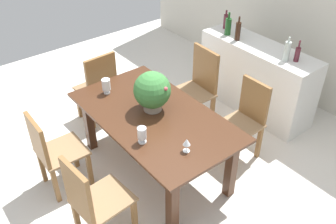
# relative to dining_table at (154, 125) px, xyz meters

# --- Properties ---
(ground_plane) EXTENTS (7.04, 7.04, 0.00)m
(ground_plane) POSITION_rel_dining_table_xyz_m (0.00, -0.03, -0.63)
(ground_plane) COLOR silver
(back_wall) EXTENTS (6.40, 0.10, 2.60)m
(back_wall) POSITION_rel_dining_table_xyz_m (0.00, 2.57, 0.67)
(back_wall) COLOR beige
(back_wall) RESTS_ON ground
(dining_table) EXTENTS (1.83, 1.04, 0.75)m
(dining_table) POSITION_rel_dining_table_xyz_m (0.00, 0.00, 0.00)
(dining_table) COLOR #422616
(dining_table) RESTS_ON ground
(chair_far_left) EXTENTS (0.50, 0.50, 1.01)m
(chair_far_left) POSITION_rel_dining_table_xyz_m (-0.41, 0.98, -0.07)
(chair_far_left) COLOR brown
(chair_far_left) RESTS_ON ground
(chair_near_left) EXTENTS (0.44, 0.46, 0.93)m
(chair_near_left) POSITION_rel_dining_table_xyz_m (-0.41, -0.97, -0.11)
(chair_near_left) COLOR brown
(chair_near_left) RESTS_ON ground
(chair_head_end) EXTENTS (0.43, 0.47, 0.97)m
(chair_head_end) POSITION_rel_dining_table_xyz_m (-1.17, 0.00, -0.08)
(chair_head_end) COLOR brown
(chair_head_end) RESTS_ON ground
(chair_far_right) EXTENTS (0.41, 0.45, 0.94)m
(chair_far_right) POSITION_rel_dining_table_xyz_m (0.41, 0.97, -0.11)
(chair_far_right) COLOR brown
(chair_far_right) RESTS_ON ground
(chair_near_right) EXTENTS (0.46, 0.51, 0.98)m
(chair_near_right) POSITION_rel_dining_table_xyz_m (0.42, -0.98, -0.09)
(chair_near_right) COLOR brown
(chair_near_right) RESTS_ON ground
(flower_centerpiece) EXTENTS (0.38, 0.38, 0.43)m
(flower_centerpiece) POSITION_rel_dining_table_xyz_m (-0.08, 0.05, 0.36)
(flower_centerpiece) COLOR gray
(flower_centerpiece) RESTS_ON dining_table
(crystal_vase_left) EXTENTS (0.09, 0.09, 0.17)m
(crystal_vase_left) POSITION_rel_dining_table_xyz_m (-0.65, -0.17, 0.23)
(crystal_vase_left) COLOR silver
(crystal_vase_left) RESTS_ON dining_table
(crystal_vase_center_near) EXTENTS (0.09, 0.09, 0.16)m
(crystal_vase_center_near) POSITION_rel_dining_table_xyz_m (0.28, -0.34, 0.23)
(crystal_vase_center_near) COLOR silver
(crystal_vase_center_near) RESTS_ON dining_table
(wine_glass) EXTENTS (0.07, 0.07, 0.14)m
(wine_glass) POSITION_rel_dining_table_xyz_m (0.63, -0.10, 0.23)
(wine_glass) COLOR silver
(wine_glass) RESTS_ON dining_table
(kitchen_counter) EXTENTS (1.62, 0.51, 0.93)m
(kitchen_counter) POSITION_rel_dining_table_xyz_m (-0.16, 1.79, -0.16)
(kitchen_counter) COLOR silver
(kitchen_counter) RESTS_ON ground
(wine_bottle_amber) EXTENTS (0.07, 0.07, 0.31)m
(wine_bottle_amber) POSITION_rel_dining_table_xyz_m (-0.46, 1.68, 0.43)
(wine_bottle_amber) COLOR black
(wine_bottle_amber) RESTS_ON kitchen_counter
(wine_bottle_tall) EXTENTS (0.06, 0.06, 0.25)m
(wine_bottle_tall) POSITION_rel_dining_table_xyz_m (-0.82, 1.83, 0.41)
(wine_bottle_tall) COLOR #511E28
(wine_bottle_tall) RESTS_ON kitchen_counter
(wine_bottle_dark) EXTENTS (0.06, 0.06, 0.26)m
(wine_bottle_dark) POSITION_rel_dining_table_xyz_m (0.37, 1.79, 0.40)
(wine_bottle_dark) COLOR #511E28
(wine_bottle_dark) RESTS_ON kitchen_counter
(wine_bottle_clear) EXTENTS (0.08, 0.08, 0.30)m
(wine_bottle_clear) POSITION_rel_dining_table_xyz_m (-0.65, 1.71, 0.42)
(wine_bottle_clear) COLOR #194C1E
(wine_bottle_clear) RESTS_ON kitchen_counter
(wine_bottle_green) EXTENTS (0.07, 0.07, 0.29)m
(wine_bottle_green) POSITION_rel_dining_table_xyz_m (0.28, 1.71, 0.43)
(wine_bottle_green) COLOR #B2BFB7
(wine_bottle_green) RESTS_ON kitchen_counter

